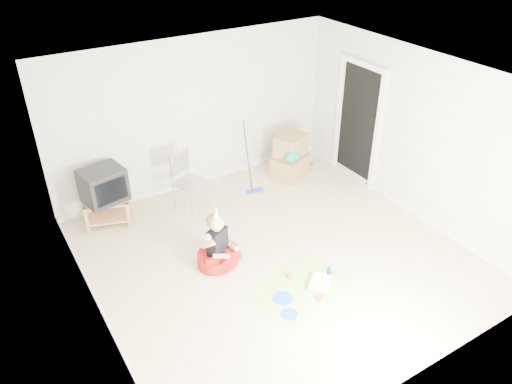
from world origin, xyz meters
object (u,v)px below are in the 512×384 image
folding_chair (190,182)px  seated_woman (218,251)px  tv_stand (108,209)px  birthday_cake (320,283)px  crt_tv (103,185)px  cardboard_boxes (290,157)px

folding_chair → seated_woman: size_ratio=1.04×
tv_stand → birthday_cake: 3.49m
crt_tv → tv_stand: bearing=-100.9°
tv_stand → folding_chair: 1.34m
cardboard_boxes → seated_woman: (-2.29, -1.51, -0.18)m
tv_stand → birthday_cake: size_ratio=1.98×
crt_tv → folding_chair: bearing=-22.4°
crt_tv → folding_chair: size_ratio=0.63×
tv_stand → cardboard_boxes: cardboard_boxes is taller
folding_chair → seated_woman: 1.55m
crt_tv → folding_chair: folding_chair is taller
cardboard_boxes → seated_woman: size_ratio=0.86×
seated_woman → cardboard_boxes: bearing=33.5°
folding_chair → cardboard_boxes: (1.99, 0.01, -0.09)m
crt_tv → birthday_cake: 3.54m
tv_stand → crt_tv: (0.00, 0.00, 0.43)m
crt_tv → birthday_cake: crt_tv is taller
tv_stand → folding_chair: bearing=-11.5°
seated_woman → tv_stand: bearing=119.5°
folding_chair → crt_tv: bearing=168.5°
cardboard_boxes → birthday_cake: bearing=-117.3°
folding_chair → birthday_cake: size_ratio=2.44×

